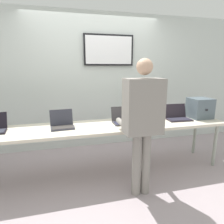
# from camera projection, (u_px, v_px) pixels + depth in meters

# --- Properties ---
(ground) EXTENTS (8.00, 8.00, 0.04)m
(ground) POSITION_uv_depth(u_px,v_px,m) (108.00, 172.00, 3.04)
(ground) COLOR #A7979D
(back_wall) EXTENTS (8.00, 0.11, 2.57)m
(back_wall) POSITION_uv_depth(u_px,v_px,m) (95.00, 81.00, 3.81)
(back_wall) COLOR silver
(back_wall) RESTS_ON ground
(workbench) EXTENTS (3.61, 0.70, 0.74)m
(workbench) POSITION_uv_depth(u_px,v_px,m) (108.00, 128.00, 2.88)
(workbench) COLOR beige
(workbench) RESTS_ON ground
(equipment_box) EXTENTS (0.34, 0.33, 0.33)m
(equipment_box) POSITION_uv_depth(u_px,v_px,m) (200.00, 108.00, 3.25)
(equipment_box) COLOR #4F5E67
(equipment_box) RESTS_ON workbench
(laptop_station_1) EXTENTS (0.34, 0.30, 0.24)m
(laptop_station_1) POSITION_uv_depth(u_px,v_px,m) (62.00, 124.00, 2.74)
(laptop_station_1) COLOR #343440
(laptop_station_1) RESTS_ON workbench
(laptop_station_2) EXTENTS (0.33, 0.29, 0.23)m
(laptop_station_2) POSITION_uv_depth(u_px,v_px,m) (123.00, 119.00, 2.97)
(laptop_station_2) COLOR #3C393B
(laptop_station_2) RESTS_ON workbench
(laptop_station_3) EXTENTS (0.39, 0.32, 0.23)m
(laptop_station_3) POSITION_uv_depth(u_px,v_px,m) (177.00, 116.00, 3.17)
(laptop_station_3) COLOR #272029
(laptop_station_3) RESTS_ON workbench
(person) EXTENTS (0.44, 0.58, 1.66)m
(person) POSITION_uv_depth(u_px,v_px,m) (143.00, 116.00, 2.29)
(person) COLOR gray
(person) RESTS_ON ground
(paper_sheet) EXTENTS (0.27, 0.33, 0.00)m
(paper_sheet) POSITION_uv_depth(u_px,v_px,m) (110.00, 128.00, 2.70)
(paper_sheet) COLOR white
(paper_sheet) RESTS_ON workbench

